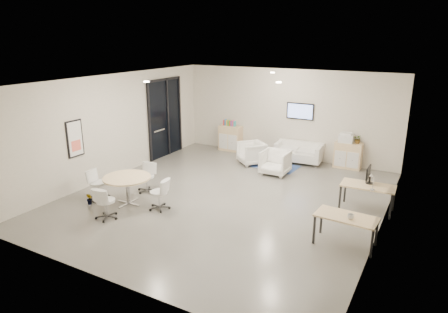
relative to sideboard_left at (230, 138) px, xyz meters
name	(u,v)px	position (x,y,z in m)	size (l,w,h in m)	color
room_shell	(227,142)	(2.17, -4.25, 1.11)	(9.60, 10.60, 4.80)	#5F5D57
glass_door	(165,116)	(-1.78, -1.74, 1.02)	(0.09, 1.90, 2.85)	black
artwork	(75,139)	(-1.80, -5.85, 1.06)	(0.05, 0.54, 1.04)	black
wall_tv	(300,111)	(2.67, 0.21, 1.26)	(0.98, 0.06, 0.58)	black
ceiling_spots	(235,78)	(1.97, -3.42, 2.69)	(3.14, 4.14, 0.03)	#FFEAC6
sideboard_left	(230,138)	(0.00, 0.00, 0.00)	(0.87, 0.45, 0.97)	#D8B182
sideboard_right	(348,155)	(4.49, 0.01, -0.04)	(0.89, 0.43, 0.89)	#D8B182
books	(230,123)	(-0.04, 0.00, 0.60)	(0.50, 0.14, 0.22)	red
printer	(346,138)	(4.38, 0.01, 0.56)	(0.48, 0.40, 0.33)	white
loveseat	(299,153)	(2.83, -0.16, -0.16)	(1.68, 0.94, 0.60)	silver
blue_rug	(275,166)	(2.32, -1.05, -0.48)	(1.49, 0.99, 0.01)	navy
armchair_left	(252,152)	(1.46, -1.16, -0.06)	(0.83, 0.78, 0.85)	silver
armchair_right	(275,161)	(2.59, -1.77, -0.05)	(0.84, 0.79, 0.86)	silver
desk_rear	(368,188)	(5.69, -3.24, 0.13)	(1.33, 0.70, 0.68)	#D8B182
desk_front	(346,219)	(5.62, -5.31, 0.11)	(1.31, 0.72, 0.66)	#D8B182
monitor	(369,174)	(5.65, -3.09, 0.43)	(0.20, 0.50, 0.44)	black
round_table	(127,180)	(0.08, -5.90, 0.19)	(1.25, 1.25, 0.76)	#D8B182
meeting_chairs	(128,189)	(0.08, -5.90, -0.08)	(2.51, 2.51, 0.82)	white
plant_cabinet	(358,140)	(4.77, 0.02, 0.52)	(0.27, 0.30, 0.24)	#3F7F3F
plant_floor	(90,202)	(-0.78, -6.44, -0.41)	(0.18, 0.32, 0.14)	#3F7F3F
cup	(351,216)	(5.72, -5.40, 0.24)	(0.13, 0.10, 0.13)	white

